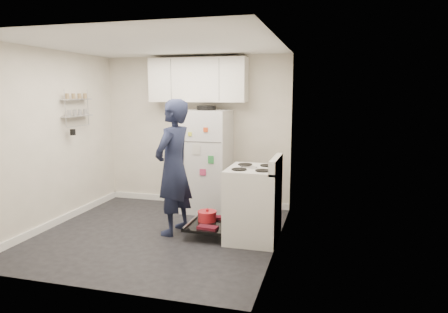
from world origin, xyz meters
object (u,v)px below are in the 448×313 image
(open_oven_door, at_px, (209,221))
(electric_range, at_px, (252,204))
(person, at_px, (174,167))
(refrigerator, at_px, (207,160))

(open_oven_door, bearing_deg, electric_range, -2.67)
(person, bearing_deg, electric_range, 103.45)
(open_oven_door, xyz_separation_m, refrigerator, (-0.36, 1.07, 0.64))
(open_oven_door, distance_m, person, 0.87)
(open_oven_door, height_order, refrigerator, refrigerator)
(electric_range, relative_size, person, 0.60)
(electric_range, distance_m, refrigerator, 1.51)
(person, bearing_deg, refrigerator, -173.81)
(refrigerator, bearing_deg, electric_range, -48.59)
(electric_range, height_order, person, person)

